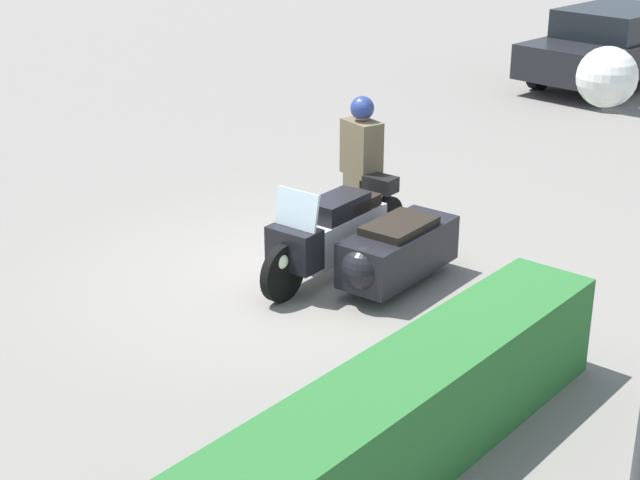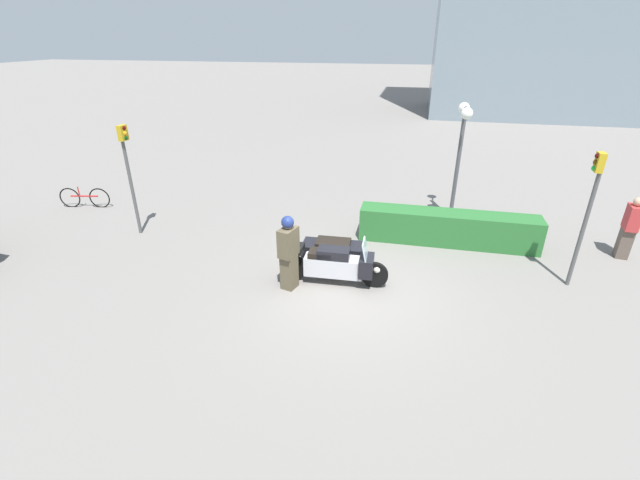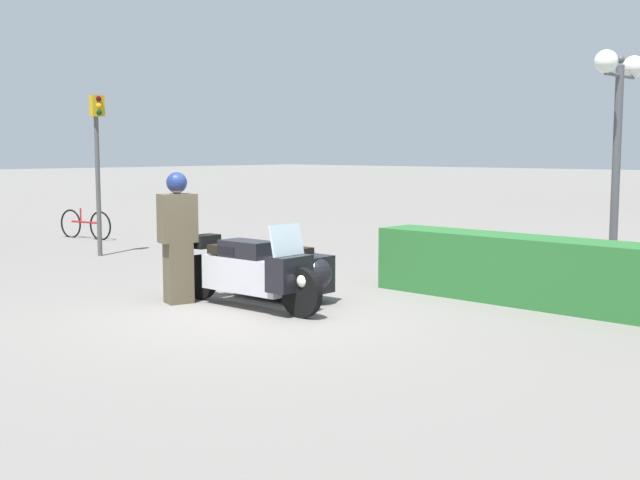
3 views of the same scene
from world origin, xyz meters
The scene contains 7 objects.
ground_plane centered at (0.00, 0.00, 0.00)m, with size 160.00×160.00×0.00m, color slate.
police_motorcycle centered at (-0.36, 0.62, 0.46)m, with size 2.52×1.31×1.15m.
officer_rider centered at (-1.32, -0.19, 0.93)m, with size 0.42×0.54×1.77m.
hedge_bush_curbside centered at (2.29, 2.98, 0.45)m, with size 4.79×0.77×0.91m, color #28662D.
twin_lamp_post centered at (2.51, 4.88, 2.65)m, with size 0.33×1.30×3.46m.
traffic_light_far centered at (-6.39, 1.74, 2.07)m, with size 0.23×0.27×3.11m.
bicycle_parked centered at (-9.40, 3.18, 0.33)m, with size 1.67×0.36×0.73m.
Camera 3 is at (7.40, -6.68, 2.05)m, focal length 45.00 mm.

